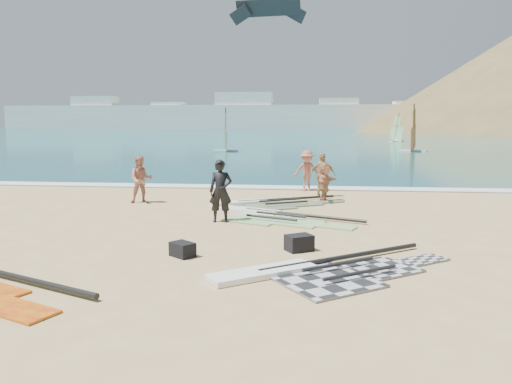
# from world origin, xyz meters

# --- Properties ---
(ground) EXTENTS (300.00, 300.00, 0.00)m
(ground) POSITION_xyz_m (0.00, 0.00, 0.00)
(ground) COLOR tan
(ground) RESTS_ON ground
(sea) EXTENTS (300.00, 240.00, 0.06)m
(sea) POSITION_xyz_m (0.00, 132.00, 0.00)
(sea) COLOR #0D5961
(sea) RESTS_ON ground
(surf_line) EXTENTS (300.00, 1.20, 0.04)m
(surf_line) POSITION_xyz_m (0.00, 12.30, 0.00)
(surf_line) COLOR white
(surf_line) RESTS_ON ground
(far_town) EXTENTS (160.00, 8.00, 12.00)m
(far_town) POSITION_xyz_m (-15.72, 150.00, 4.49)
(far_town) COLOR white
(far_town) RESTS_ON ground
(rig_grey) EXTENTS (5.37, 4.17, 0.20)m
(rig_grey) POSITION_xyz_m (1.95, -1.00, 0.05)
(rig_grey) COLOR black
(rig_grey) RESTS_ON ground
(rig_green) EXTENTS (5.07, 3.40, 0.20)m
(rig_green) POSITION_xyz_m (0.39, 5.01, 0.05)
(rig_green) COLOR #62CD32
(rig_green) RESTS_ON ground
(rig_orange) EXTENTS (5.15, 3.48, 0.20)m
(rig_orange) POSITION_xyz_m (0.15, 7.58, 0.05)
(rig_orange) COLOR orange
(rig_orange) RESTS_ON ground
(gear_bag_near) EXTENTS (0.78, 0.72, 0.40)m
(gear_bag_near) POSITION_xyz_m (1.48, 0.82, 0.20)
(gear_bag_near) COLOR black
(gear_bag_near) RESTS_ON ground
(gear_bag_far) EXTENTS (0.70, 0.67, 0.34)m
(gear_bag_far) POSITION_xyz_m (-1.27, -0.01, 0.17)
(gear_bag_far) COLOR black
(gear_bag_far) RESTS_ON ground
(person_wetsuit) EXTENTS (0.78, 0.56, 1.99)m
(person_wetsuit) POSITION_xyz_m (-1.10, 4.11, 1.00)
(person_wetsuit) COLOR black
(person_wetsuit) RESTS_ON ground
(beachgoer_left) EXTENTS (1.08, 0.97, 1.85)m
(beachgoer_left) POSITION_xyz_m (-4.86, 7.42, 0.92)
(beachgoer_left) COLOR #B77563
(beachgoer_left) RESTS_ON ground
(beachgoer_mid) EXTENTS (1.25, 0.79, 1.86)m
(beachgoer_mid) POSITION_xyz_m (1.55, 11.50, 0.93)
(beachgoer_mid) COLOR #A1584B
(beachgoer_mid) RESTS_ON ground
(beachgoer_back) EXTENTS (1.12, 0.54, 1.86)m
(beachgoer_back) POSITION_xyz_m (2.22, 9.89, 0.93)
(beachgoer_back) COLOR tan
(beachgoer_back) RESTS_ON ground
(beachgoer_right) EXTENTS (1.00, 1.51, 1.56)m
(beachgoer_right) POSITION_xyz_m (2.29, 8.58, 0.78)
(beachgoer_right) COLOR tan
(beachgoer_right) RESTS_ON ground
(windsurfer_left) EXTENTS (2.57, 2.96, 4.51)m
(windsurfer_left) POSITION_xyz_m (-7.02, 39.35, 1.31)
(windsurfer_left) COLOR white
(windsurfer_left) RESTS_ON ground
(windsurfer_centre) EXTENTS (2.80, 3.13, 4.92)m
(windsurfer_centre) POSITION_xyz_m (12.10, 41.52, 1.39)
(windsurfer_centre) COLOR white
(windsurfer_centre) RESTS_ON ground
(windsurfer_right) EXTENTS (2.31, 2.37, 4.30)m
(windsurfer_right) POSITION_xyz_m (14.51, 66.40, 1.26)
(windsurfer_right) COLOR white
(windsurfer_right) RESTS_ON ground
(kitesurf_kite) EXTENTS (8.56, 1.85, 2.68)m
(kitesurf_kite) POSITION_xyz_m (-3.27, 45.70, 15.28)
(kitesurf_kite) COLOR black
(kitesurf_kite) RESTS_ON ground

